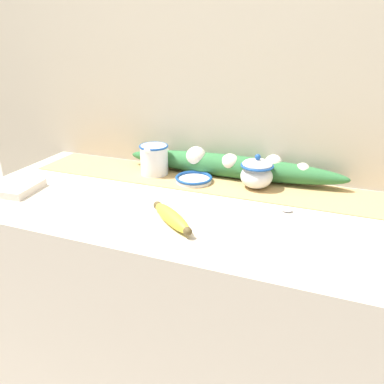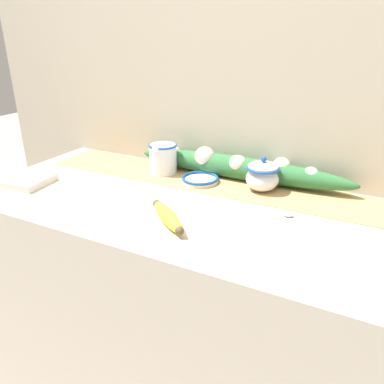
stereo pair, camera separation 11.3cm
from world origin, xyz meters
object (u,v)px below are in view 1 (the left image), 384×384
Objects in this scene: spoon at (282,210)px; banana at (171,217)px; cream_pitcher at (154,158)px; napkin_stack at (15,187)px; small_dish at (194,179)px; sugar_bowl at (257,173)px.

banana is at bearing -149.28° from spoon.
cream_pitcher is 0.87× the size of napkin_stack.
banana reaches higher than small_dish.
napkin_stack reaches higher than small_dish.
cream_pitcher is at bearing 158.89° from spoon.
sugar_bowl is 0.81× the size of napkin_stack.
sugar_bowl is at bearing 22.50° from napkin_stack.
cream_pitcher is 0.77× the size of spoon.
napkin_stack reaches higher than spoon.
banana is 0.60m from napkin_stack.
sugar_bowl reaches higher than spoon.
cream_pitcher is 0.71× the size of banana.
cream_pitcher is 0.39m from sugar_bowl.
sugar_bowl is at bearing 6.56° from small_dish.
cream_pitcher reaches higher than napkin_stack.
napkin_stack is at bearing -139.69° from cream_pitcher.
sugar_bowl reaches higher than small_dish.
cream_pitcher is at bearing 171.02° from small_dish.
napkin_stack is at bearing -173.50° from spoon.
napkin_stack is (-0.59, 0.03, -0.01)m from banana.
small_dish is 0.32m from banana.
cream_pitcher is 0.18m from small_dish.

